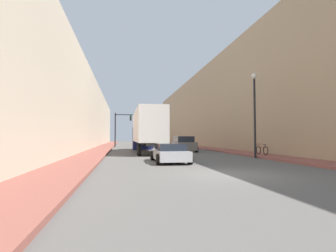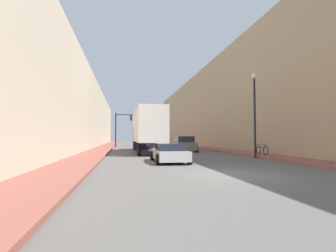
{
  "view_description": "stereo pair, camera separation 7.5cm",
  "coord_description": "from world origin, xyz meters",
  "views": [
    {
      "loc": [
        -4.3,
        -10.5,
        1.58
      ],
      "look_at": [
        -0.55,
        11.17,
        2.5
      ],
      "focal_mm": 28.0,
      "sensor_mm": 36.0,
      "label": 1
    },
    {
      "loc": [
        -4.23,
        -10.51,
        1.58
      ],
      "look_at": [
        -0.55,
        11.17,
        2.5
      ],
      "focal_mm": 28.0,
      "sensor_mm": 36.0,
      "label": 2
    }
  ],
  "objects": [
    {
      "name": "building_right",
      "position": [
        11.1,
        30.0,
        6.26
      ],
      "size": [
        6.0,
        80.0,
        12.53
      ],
      "color": "tan",
      "rests_on": "ground"
    },
    {
      "name": "ground_plane",
      "position": [
        0.0,
        0.0,
        0.0
      ],
      "size": [
        200.0,
        200.0,
        0.0
      ],
      "primitive_type": "plane",
      "color": "#565451"
    },
    {
      "name": "suv_car",
      "position": [
        2.19,
        17.36,
        0.79
      ],
      "size": [
        2.24,
        4.83,
        1.65
      ],
      "color": "slate",
      "rests_on": "ground"
    },
    {
      "name": "sidewalk_right",
      "position": [
        6.88,
        30.0,
        0.07
      ],
      "size": [
        2.44,
        80.0,
        0.15
      ],
      "color": "brown",
      "rests_on": "ground"
    },
    {
      "name": "street_lamp",
      "position": [
        5.5,
        7.77,
        4.15
      ],
      "size": [
        0.44,
        0.44,
        6.43
      ],
      "color": "black",
      "rests_on": "ground"
    },
    {
      "name": "parked_bicycle",
      "position": [
        6.72,
        8.95,
        0.53
      ],
      "size": [
        0.44,
        1.82,
        0.86
      ],
      "color": "black",
      "rests_on": "sidewalk_right"
    },
    {
      "name": "building_left",
      "position": [
        -11.1,
        30.0,
        4.85
      ],
      "size": [
        6.0,
        80.0,
        9.71
      ],
      "color": "beige",
      "rests_on": "ground"
    },
    {
      "name": "sedan_car",
      "position": [
        -1.38,
        5.74,
        0.58
      ],
      "size": [
        2.07,
        4.38,
        1.18
      ],
      "color": "#B7B7BC",
      "rests_on": "ground"
    },
    {
      "name": "traffic_signal_gantry",
      "position": [
        -3.54,
        32.68,
        3.9
      ],
      "size": [
        7.51,
        0.35,
        5.51
      ],
      "color": "black",
      "rests_on": "ground"
    },
    {
      "name": "semi_truck",
      "position": [
        -1.83,
        16.86,
        2.38
      ],
      "size": [
        2.48,
        13.69,
        4.21
      ],
      "color": "silver",
      "rests_on": "ground"
    },
    {
      "name": "sidewalk_left",
      "position": [
        -6.88,
        30.0,
        0.07
      ],
      "size": [
        2.44,
        80.0,
        0.15
      ],
      "color": "brown",
      "rests_on": "ground"
    }
  ]
}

